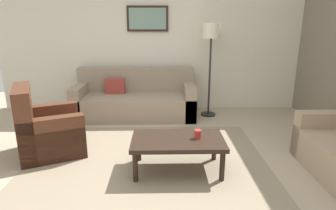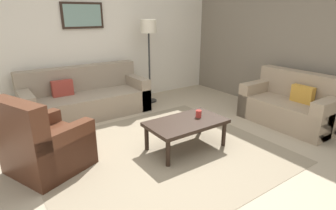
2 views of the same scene
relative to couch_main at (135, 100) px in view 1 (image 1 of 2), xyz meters
The scene contains 9 objects.
ground_plane 2.13m from the couch_main, 81.68° to the right, with size 8.00×8.00×0.00m, color tan.
rear_partition 1.25m from the couch_main, 59.03° to the left, with size 6.00×0.12×2.80m, color silver.
area_rug 2.13m from the couch_main, 81.68° to the right, with size 3.07×2.77×0.01m, color gray.
couch_main is the anchor object (origin of this frame).
armchair_leather 1.98m from the couch_main, 122.89° to the right, with size 1.05×1.05×0.95m.
coffee_table 2.29m from the couch_main, 72.31° to the right, with size 1.10×0.64×0.41m.
cup 2.36m from the couch_main, 66.69° to the right, with size 0.08×0.08×0.10m, color #B2332D.
lamp_standing 1.79m from the couch_main, ahead, with size 0.32×0.32×1.71m.
framed_artwork 1.57m from the couch_main, 60.21° to the left, with size 0.78×0.04×0.47m.
Camera 1 is at (0.20, -3.30, 1.77)m, focal length 31.25 mm.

